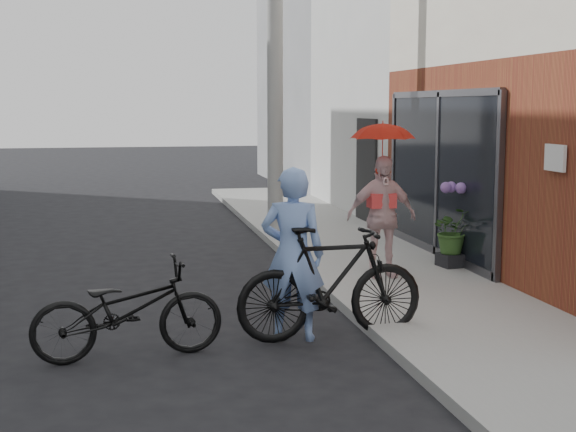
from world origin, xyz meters
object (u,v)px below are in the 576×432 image
object	(u,v)px
utility_pole	(275,42)
bike_right	(331,283)
officer	(293,254)
bike_left	(128,310)
kimono_woman	(381,216)
planter	(452,260)

from	to	relation	value
utility_pole	bike_right	bearing A→B (deg)	-95.82
utility_pole	officer	size ratio (longest dim) A/B	3.91
bike_left	kimono_woman	xyz separation A→B (m)	(3.37, 2.53, 0.46)
bike_left	kimono_woman	distance (m)	4.24
bike_right	bike_left	bearing A→B (deg)	93.44
bike_right	kimono_woman	world-z (taller)	kimono_woman
bike_right	kimono_woman	distance (m)	2.68
officer	bike_right	xyz separation A→B (m)	(0.38, -0.09, -0.30)
utility_pole	bike_left	world-z (taller)	utility_pole
utility_pole	bike_left	bearing A→B (deg)	-112.79
bike_left	kimono_woman	world-z (taller)	kimono_woman
planter	utility_pole	bearing A→B (deg)	118.98
planter	officer	bearing A→B (deg)	-137.73
utility_pole	planter	world-z (taller)	utility_pole
utility_pole	officer	bearing A→B (deg)	-99.44
planter	bike_right	bearing A→B (deg)	-132.79
bike_right	officer	bearing A→B (deg)	74.60
kimono_woman	utility_pole	bearing A→B (deg)	99.46
officer	bike_right	world-z (taller)	officer
bike_left	planter	bearing A→B (deg)	-63.62
officer	kimono_woman	world-z (taller)	officer
utility_pole	kimono_woman	distance (m)	4.68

